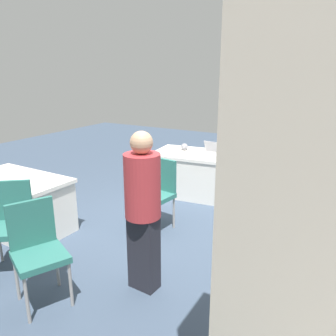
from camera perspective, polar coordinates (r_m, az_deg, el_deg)
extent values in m
plane|color=#3D4C60|center=(4.56, 0.74, -11.10)|extent=(14.40, 14.40, 0.00)
cube|color=beige|center=(1.45, 22.44, -9.73)|extent=(0.56, 0.56, 3.00)
cube|color=silver|center=(5.70, 6.62, 2.13)|extent=(1.91, 1.09, 0.05)
cube|color=silver|center=(5.80, 6.51, -1.41)|extent=(1.83, 1.05, 0.69)
cube|color=silver|center=(4.85, -24.60, -1.84)|extent=(1.47, 0.85, 0.05)
cube|color=silver|center=(4.97, -24.10, -5.89)|extent=(1.41, 0.81, 0.69)
cylinder|color=#9E9993|center=(3.35, -16.22, -18.48)|extent=(0.03, 0.03, 0.45)
cylinder|color=#9E9993|center=(3.28, -22.86, -20.05)|extent=(0.03, 0.03, 0.45)
cylinder|color=#9E9993|center=(3.66, -18.33, -15.45)|extent=(0.03, 0.03, 0.45)
cylinder|color=#9E9993|center=(3.59, -24.33, -16.77)|extent=(0.03, 0.03, 0.45)
cube|color=#2D7066|center=(3.33, -20.89, -13.96)|extent=(0.58, 0.58, 0.06)
cube|color=#2D7066|center=(3.39, -22.23, -8.70)|extent=(0.21, 0.40, 0.45)
cylinder|color=#9E9993|center=(4.36, -2.01, -9.23)|extent=(0.03, 0.03, 0.45)
cylinder|color=#9E9993|center=(4.58, -5.74, -7.95)|extent=(0.03, 0.03, 0.45)
cylinder|color=#9E9993|center=(4.63, 0.98, -7.61)|extent=(0.03, 0.03, 0.45)
cylinder|color=#9E9993|center=(4.84, -2.66, -6.50)|extent=(0.03, 0.03, 0.45)
cube|color=#2D7066|center=(4.50, -2.40, -4.84)|extent=(0.49, 0.49, 0.06)
cube|color=#2D7066|center=(4.56, -0.83, -1.13)|extent=(0.42, 0.09, 0.45)
cylinder|color=#9E9993|center=(3.88, -22.93, -14.03)|extent=(0.03, 0.03, 0.45)
cylinder|color=#9E9993|center=(4.21, -21.68, -11.45)|extent=(0.03, 0.03, 0.45)
cylinder|color=#9E9993|center=(4.31, -26.69, -11.38)|extent=(0.03, 0.03, 0.45)
cube|color=#2D7066|center=(3.98, -25.36, -9.42)|extent=(0.62, 0.62, 0.06)
cube|color=#2D7066|center=(4.07, -25.02, -4.96)|extent=(0.35, 0.29, 0.45)
cube|color=#26262D|center=(3.40, -4.11, -14.12)|extent=(0.29, 0.20, 0.77)
cylinder|color=#B23338|center=(3.10, -4.37, -3.07)|extent=(0.36, 0.36, 0.61)
sphere|color=tan|center=(2.99, -4.54, 4.34)|extent=(0.21, 0.21, 0.21)
cube|color=silver|center=(5.63, 6.95, 2.30)|extent=(0.34, 0.24, 0.02)
cube|color=#B7B7BC|center=(5.74, 7.65, 3.57)|extent=(0.32, 0.10, 0.19)
sphere|color=gray|center=(5.93, 2.80, 3.63)|extent=(0.12, 0.12, 0.12)
cube|color=red|center=(5.59, 11.75, 1.92)|extent=(0.16, 0.14, 0.01)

